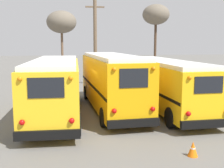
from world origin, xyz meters
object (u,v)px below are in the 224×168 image
at_px(school_bus_2, 164,82).
at_px(bare_tree_0, 156,15).
at_px(school_bus_0, 56,85).
at_px(traffic_cone, 193,149).
at_px(school_bus_1, 111,80).
at_px(utility_pole, 95,40).
at_px(bare_tree_1, 62,22).

xyz_separation_m(school_bus_2, bare_tree_0, (4.77, 16.81, 5.67)).
xyz_separation_m(school_bus_0, school_bus_2, (6.43, 0.75, -0.07)).
relative_size(school_bus_0, traffic_cone, 18.63).
xyz_separation_m(school_bus_0, school_bus_1, (3.22, 0.93, 0.10)).
height_order(school_bus_0, school_bus_1, school_bus_1).
bearing_deg(school_bus_1, utility_pole, 89.39).
bearing_deg(bare_tree_1, school_bus_0, -90.12).
relative_size(school_bus_1, bare_tree_0, 1.14).
xyz_separation_m(school_bus_0, utility_pole, (3.33, 11.66, 2.61)).
relative_size(bare_tree_0, bare_tree_1, 1.09).
xyz_separation_m(school_bus_1, bare_tree_0, (7.99, 16.62, 5.50)).
height_order(school_bus_2, bare_tree_1, bare_tree_1).
height_order(school_bus_2, utility_pole, utility_pole).
distance_m(school_bus_0, utility_pole, 12.41).
height_order(school_bus_1, traffic_cone, school_bus_1).
bearing_deg(utility_pole, school_bus_0, -105.94).
bearing_deg(school_bus_0, bare_tree_0, 57.45).
relative_size(school_bus_0, school_bus_1, 1.03).
relative_size(school_bus_2, bare_tree_0, 1.25).
height_order(utility_pole, bare_tree_0, bare_tree_0).
bearing_deg(school_bus_2, traffic_cone, -101.18).
bearing_deg(bare_tree_0, traffic_cone, -104.45).
bearing_deg(traffic_cone, utility_pole, 95.19).
xyz_separation_m(school_bus_2, bare_tree_1, (-6.39, 18.96, 4.87)).
bearing_deg(school_bus_0, school_bus_1, 16.18).
xyz_separation_m(utility_pole, bare_tree_1, (-3.29, 8.04, 2.19)).
distance_m(utility_pole, bare_tree_0, 10.28).
height_order(school_bus_1, utility_pole, utility_pole).
distance_m(bare_tree_1, traffic_cone, 27.45).
bearing_deg(school_bus_2, utility_pole, 105.86).
distance_m(school_bus_2, bare_tree_0, 18.37).
xyz_separation_m(bare_tree_0, traffic_cone, (-6.22, -24.12, -7.02)).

